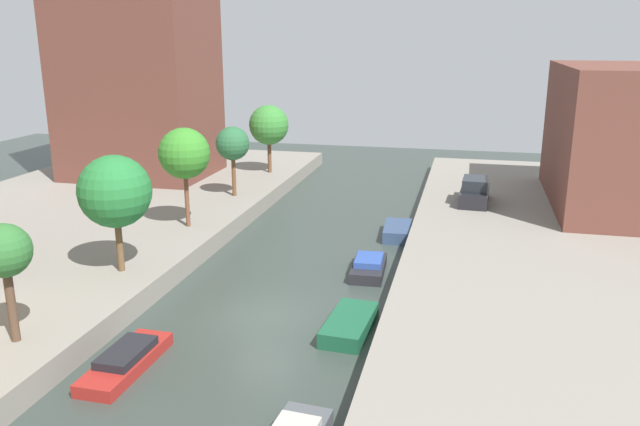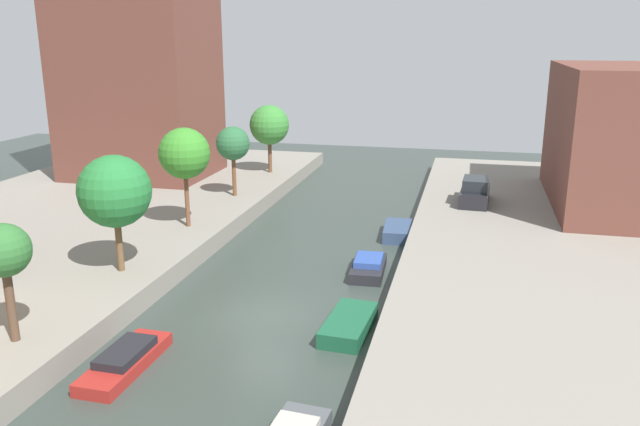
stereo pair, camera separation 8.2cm
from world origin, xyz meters
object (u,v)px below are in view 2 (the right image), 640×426
apartment_tower_far (133,8)px  parked_car (475,192)px  moored_boat_left_2 (125,360)px  moored_boat_right_4 (398,231)px  street_tree_2 (115,192)px  street_tree_1 (3,252)px  street_tree_4 (233,144)px  moored_boat_right_2 (349,324)px  street_tree_5 (269,125)px  moored_boat_right_3 (368,267)px  street_tree_3 (184,154)px

apartment_tower_far → parked_car: apartment_tower_far is taller
moored_boat_left_2 → moored_boat_right_4: moored_boat_left_2 is taller
moored_boat_right_4 → moored_boat_left_2: bearing=-113.4°
street_tree_2 → parked_car: 22.33m
street_tree_1 → street_tree_4: size_ratio=0.92×
apartment_tower_far → moored_boat_right_2: 31.22m
street_tree_2 → parked_car: size_ratio=1.27×
street_tree_1 → street_tree_5: street_tree_5 is taller
apartment_tower_far → moored_boat_right_4: bearing=-21.7°
street_tree_4 → moored_boat_right_3: 14.67m
moored_boat_left_2 → moored_boat_right_3: (6.74, 11.06, 0.03)m
street_tree_1 → moored_boat_right_4: street_tree_1 is taller
apartment_tower_far → street_tree_1: 28.81m
street_tree_5 → street_tree_2: bearing=-90.0°
apartment_tower_far → moored_boat_right_3: 27.18m
street_tree_4 → moored_boat_right_4: street_tree_4 is taller
street_tree_2 → street_tree_4: street_tree_2 is taller
moored_boat_right_4 → moored_boat_right_2: bearing=-91.9°
street_tree_4 → moored_boat_right_2: street_tree_4 is taller
street_tree_2 → moored_boat_right_4: street_tree_2 is taller
apartment_tower_far → moored_boat_left_2: size_ratio=5.61×
street_tree_3 → apartment_tower_far: bearing=127.1°
moored_boat_right_4 → street_tree_1: bearing=-121.9°
street_tree_2 → moored_boat_right_4: 16.20m
moored_boat_right_2 → moored_boat_right_3: (-0.28, 6.46, 0.03)m
street_tree_2 → street_tree_4: (0.00, 14.22, -0.21)m
street_tree_1 → moored_boat_left_2: bearing=10.9°
street_tree_5 → parked_car: (15.38, -5.95, -2.94)m
moored_boat_right_2 → moored_boat_right_4: bearing=88.1°
street_tree_2 → moored_boat_right_4: bearing=44.4°
parked_car → apartment_tower_far: bearing=173.0°
apartment_tower_far → street_tree_2: bearing=-64.6°
apartment_tower_far → street_tree_3: bearing=-52.9°
street_tree_1 → street_tree_2: size_ratio=0.80×
street_tree_5 → moored_boat_right_2: bearing=-65.4°
moored_boat_right_4 → street_tree_4: bearing=163.6°
street_tree_2 → street_tree_5: bearing=90.0°
moored_boat_right_3 → street_tree_5: bearing=121.5°
moored_boat_right_2 → street_tree_4: bearing=124.1°
apartment_tower_far → street_tree_2: 22.56m
street_tree_3 → street_tree_4: 7.18m
parked_car → moored_boat_right_3: parked_car is taller
apartment_tower_far → moored_boat_left_2: apartment_tower_far is taller
street_tree_3 → moored_boat_left_2: street_tree_3 is taller
street_tree_2 → street_tree_4: bearing=90.0°
moored_boat_left_2 → moored_boat_right_4: 18.74m
street_tree_4 → moored_boat_right_2: bearing=-55.9°
moored_boat_left_2 → street_tree_4: bearing=100.3°
street_tree_5 → parked_car: street_tree_5 is taller
street_tree_4 → moored_boat_left_2: (3.73, -20.50, -4.12)m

